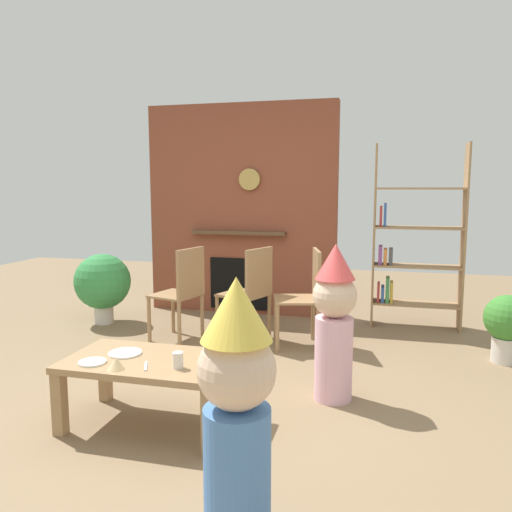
% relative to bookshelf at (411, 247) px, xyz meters
% --- Properties ---
extents(ground_plane, '(12.00, 12.00, 0.00)m').
position_rel_bookshelf_xyz_m(ground_plane, '(-1.30, -2.40, -0.85)').
color(ground_plane, '#846B4C').
extents(brick_fireplace_feature, '(2.20, 0.28, 2.40)m').
position_rel_bookshelf_xyz_m(brick_fireplace_feature, '(-1.88, 0.20, 0.34)').
color(brick_fireplace_feature, brown).
rests_on(brick_fireplace_feature, ground_plane).
extents(bookshelf, '(0.90, 0.28, 1.90)m').
position_rel_bookshelf_xyz_m(bookshelf, '(0.00, 0.00, 0.00)').
color(bookshelf, '#9E7A51').
rests_on(bookshelf, ground_plane).
extents(coffee_table, '(1.02, 0.59, 0.42)m').
position_rel_bookshelf_xyz_m(coffee_table, '(-1.64, -2.69, -0.50)').
color(coffee_table, '#9E7A51').
rests_on(coffee_table, ground_plane).
extents(paper_cup_near_left, '(0.08, 0.08, 0.09)m').
position_rel_bookshelf_xyz_m(paper_cup_near_left, '(-1.31, -2.52, -0.38)').
color(paper_cup_near_left, '#8CD18C').
rests_on(paper_cup_near_left, coffee_table).
extents(paper_cup_near_right, '(0.06, 0.06, 0.10)m').
position_rel_bookshelf_xyz_m(paper_cup_near_right, '(-1.41, -2.80, -0.38)').
color(paper_cup_near_right, silver).
rests_on(paper_cup_near_right, coffee_table).
extents(paper_cup_center, '(0.08, 0.08, 0.11)m').
position_rel_bookshelf_xyz_m(paper_cup_center, '(-1.23, -2.68, -0.37)').
color(paper_cup_center, '#8CD18C').
rests_on(paper_cup_center, coffee_table).
extents(paper_plate_front, '(0.21, 0.21, 0.01)m').
position_rel_bookshelf_xyz_m(paper_plate_front, '(-1.83, -2.66, -0.42)').
color(paper_plate_front, white).
rests_on(paper_plate_front, coffee_table).
extents(paper_plate_rear, '(0.16, 0.16, 0.01)m').
position_rel_bookshelf_xyz_m(paper_plate_rear, '(-1.94, -2.85, -0.42)').
color(paper_plate_rear, white).
rests_on(paper_plate_rear, coffee_table).
extents(birthday_cake_slice, '(0.10, 0.10, 0.07)m').
position_rel_bookshelf_xyz_m(birthday_cake_slice, '(-1.74, -2.91, -0.39)').
color(birthday_cake_slice, '#EAC68C').
rests_on(birthday_cake_slice, coffee_table).
extents(table_fork, '(0.08, 0.14, 0.01)m').
position_rel_bookshelf_xyz_m(table_fork, '(-1.60, -2.83, -0.43)').
color(table_fork, silver).
rests_on(table_fork, coffee_table).
extents(child_with_cone_hat, '(0.31, 0.31, 1.13)m').
position_rel_bookshelf_xyz_m(child_with_cone_hat, '(-0.82, -3.60, -0.26)').
color(child_with_cone_hat, '#4C7FC6').
rests_on(child_with_cone_hat, ground_plane).
extents(child_in_pink, '(0.30, 0.30, 1.09)m').
position_rel_bookshelf_xyz_m(child_in_pink, '(-0.59, -2.03, -0.28)').
color(child_in_pink, '#EAB2C6').
rests_on(child_in_pink, ground_plane).
extents(dining_chair_left, '(0.49, 0.49, 0.90)m').
position_rel_bookshelf_xyz_m(dining_chair_left, '(-2.10, -1.05, -0.34)').
color(dining_chair_left, '#9E7A51').
rests_on(dining_chair_left, ground_plane).
extents(dining_chair_middle, '(0.52, 0.52, 0.90)m').
position_rel_bookshelf_xyz_m(dining_chair_middle, '(-1.48, -0.89, -0.34)').
color(dining_chair_middle, '#9E7A51').
rests_on(dining_chair_middle, ground_plane).
extents(dining_chair_right, '(0.49, 0.49, 0.90)m').
position_rel_bookshelf_xyz_m(dining_chair_right, '(-0.95, -0.91, -0.34)').
color(dining_chair_right, '#9E7A51').
rests_on(dining_chair_right, ground_plane).
extents(potted_plant_tall, '(0.39, 0.39, 0.57)m').
position_rel_bookshelf_xyz_m(potted_plant_tall, '(0.75, -0.93, -0.52)').
color(potted_plant_tall, beige).
rests_on(potted_plant_tall, ground_plane).
extents(potted_plant_short, '(0.60, 0.60, 0.76)m').
position_rel_bookshelf_xyz_m(potted_plant_short, '(-3.19, -0.68, -0.41)').
color(potted_plant_short, beige).
rests_on(potted_plant_short, ground_plane).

